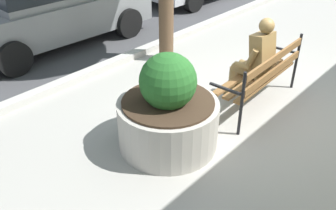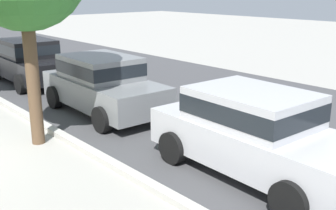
# 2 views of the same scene
# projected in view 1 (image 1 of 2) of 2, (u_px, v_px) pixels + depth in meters

# --- Properties ---
(ground_plane) EXTENTS (80.00, 80.00, 0.00)m
(ground_plane) POSITION_uv_depth(u_px,v_px,m) (264.00, 108.00, 5.65)
(ground_plane) COLOR #9E9B93
(street_surface) EXTENTS (60.00, 9.00, 0.01)m
(street_surface) POSITION_uv_depth(u_px,v_px,m) (16.00, 11.00, 9.92)
(street_surface) COLOR #424244
(street_surface) RESTS_ON ground
(curb_stone) EXTENTS (60.00, 0.20, 0.12)m
(curb_stone) POSITION_uv_depth(u_px,v_px,m) (134.00, 54.00, 7.27)
(curb_stone) COLOR #B2AFA8
(curb_stone) RESTS_ON ground
(park_bench) EXTENTS (1.82, 0.59, 0.95)m
(park_bench) POSITION_uv_depth(u_px,v_px,m) (263.00, 74.00, 5.46)
(park_bench) COLOR brown
(park_bench) RESTS_ON ground
(bronze_statue_seated) EXTENTS (0.68, 0.77, 1.37)m
(bronze_statue_seated) POSITION_uv_depth(u_px,v_px,m) (253.00, 61.00, 5.55)
(bronze_statue_seated) COLOR olive
(bronze_statue_seated) RESTS_ON ground
(concrete_planter) EXTENTS (1.29, 1.29, 1.29)m
(concrete_planter) POSITION_uv_depth(u_px,v_px,m) (168.00, 113.00, 4.64)
(concrete_planter) COLOR #A8A399
(concrete_planter) RESTS_ON ground
(parked_car_grey) EXTENTS (4.16, 2.03, 1.56)m
(parked_car_grey) POSITION_uv_depth(u_px,v_px,m) (48.00, 5.00, 7.49)
(parked_car_grey) COLOR slate
(parked_car_grey) RESTS_ON ground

